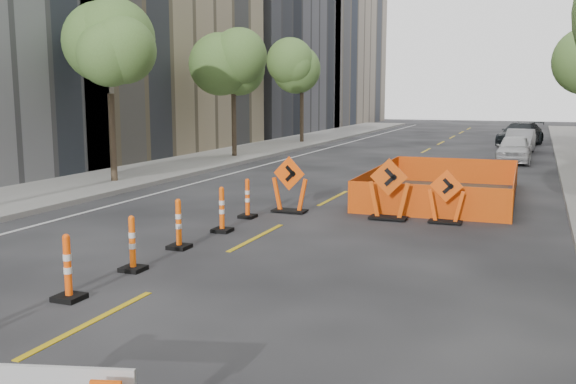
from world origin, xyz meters
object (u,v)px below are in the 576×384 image
at_px(channelizer_6, 247,198).
at_px(chevron_sign_center, 389,189).
at_px(channelizer_5, 222,209).
at_px(chevron_sign_right, 446,197).
at_px(channelizer_3, 132,243).
at_px(channelizer_4, 179,224).
at_px(channelizer_2, 68,267).
at_px(parked_car_mid, 520,141).
at_px(parked_car_far, 521,134).
at_px(parked_car_near, 514,149).
at_px(chevron_sign_left, 290,184).

height_order(channelizer_6, chevron_sign_center, chevron_sign_center).
bearing_deg(channelizer_5, channelizer_6, 95.36).
distance_m(chevron_sign_center, chevron_sign_right, 1.49).
distance_m(channelizer_3, channelizer_4, 1.84).
relative_size(channelizer_2, channelizer_6, 1.04).
xyz_separation_m(channelizer_2, chevron_sign_right, (4.88, 8.54, 0.15)).
distance_m(channelizer_3, parked_car_mid, 28.35).
bearing_deg(parked_car_far, parked_car_near, -78.27).
bearing_deg(parked_car_far, channelizer_4, -89.31).
height_order(chevron_sign_right, parked_car_far, parked_car_far).
relative_size(channelizer_2, chevron_sign_right, 0.79).
bearing_deg(parked_car_near, channelizer_6, -109.44).
bearing_deg(chevron_sign_left, chevron_sign_right, 6.92).
relative_size(channelizer_3, channelizer_4, 0.98).
relative_size(channelizer_2, channelizer_4, 1.01).
xyz_separation_m(channelizer_6, chevron_sign_left, (0.77, 1.14, 0.26)).
xyz_separation_m(channelizer_5, parked_car_far, (6.00, 29.31, 0.18)).
bearing_deg(channelizer_5, chevron_sign_left, 78.60).
distance_m(channelizer_5, chevron_sign_left, 3.05).
height_order(channelizer_3, channelizer_4, channelizer_4).
bearing_deg(channelizer_6, channelizer_2, -88.44).
xyz_separation_m(channelizer_3, parked_car_far, (6.00, 32.99, 0.20)).
bearing_deg(chevron_sign_center, channelizer_3, -121.61).
height_order(chevron_sign_center, parked_car_mid, chevron_sign_center).
height_order(channelizer_2, channelizer_6, channelizer_2).
bearing_deg(channelizer_5, chevron_sign_center, 40.97).
distance_m(channelizer_5, parked_car_mid, 24.77).
xyz_separation_m(channelizer_6, parked_car_far, (6.17, 27.48, 0.20)).
relative_size(chevron_sign_left, chevron_sign_center, 0.97).
bearing_deg(chevron_sign_left, parked_car_mid, 81.75).
xyz_separation_m(channelizer_5, chevron_sign_right, (4.91, 3.02, 0.15)).
distance_m(chevron_sign_center, parked_car_near, 16.10).
distance_m(channelizer_4, chevron_sign_right, 6.98).
xyz_separation_m(chevron_sign_left, parked_car_near, (5.39, 15.88, -0.13)).
relative_size(channelizer_5, chevron_sign_left, 0.70).
height_order(channelizer_5, parked_car_near, parked_car_near).
distance_m(channelizer_6, chevron_sign_right, 5.22).
xyz_separation_m(chevron_sign_center, parked_car_near, (2.56, 15.89, -0.16)).
bearing_deg(parked_car_mid, channelizer_3, -99.35).
bearing_deg(chevron_sign_left, channelizer_5, -94.98).
height_order(channelizer_2, chevron_sign_center, chevron_sign_center).
xyz_separation_m(channelizer_2, channelizer_4, (-0.13, 3.68, -0.00)).
bearing_deg(parked_car_far, channelizer_5, -89.79).
relative_size(parked_car_near, parked_car_far, 0.77).
height_order(channelizer_3, chevron_sign_left, chevron_sign_left).
relative_size(channelizer_3, parked_car_near, 0.27).
height_order(chevron_sign_left, parked_car_near, chevron_sign_left).
xyz_separation_m(chevron_sign_right, parked_car_far, (1.09, 26.29, 0.03)).
xyz_separation_m(channelizer_3, chevron_sign_left, (0.61, 6.66, 0.26)).
height_order(chevron_sign_left, chevron_sign_right, chevron_sign_left).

